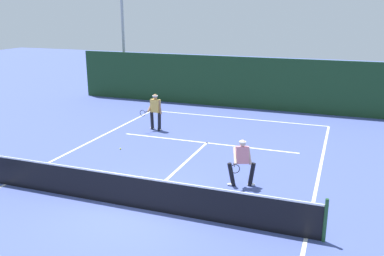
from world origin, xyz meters
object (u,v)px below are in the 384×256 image
player_far (155,110)px  player_near (242,161)px  tennis_ball (120,149)px  light_pole (123,29)px

player_far → player_near: bearing=146.7°
player_far → tennis_ball: size_ratio=25.53×
player_near → light_pole: (-11.01, 12.33, 3.34)m
player_near → tennis_ball: bearing=-38.4°
tennis_ball → light_pole: size_ratio=0.01×
player_far → light_pole: size_ratio=0.25×
tennis_ball → light_pole: (-5.64, 10.54, 4.13)m
light_pole → tennis_ball: bearing=-61.9°
player_near → light_pole: bearing=-68.2°
player_near → tennis_ball: player_near is taller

